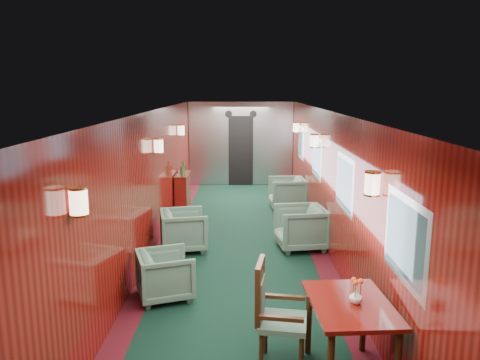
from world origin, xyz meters
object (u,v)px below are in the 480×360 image
at_px(credenza, 183,191).
at_px(armchair_left_near, 165,275).
at_px(dining_table, 350,315).
at_px(side_chair, 273,310).
at_px(armchair_left_far, 184,230).
at_px(armchair_right_near, 300,228).
at_px(armchair_right_far, 287,193).

bearing_deg(credenza, armchair_left_near, -85.75).
bearing_deg(armchair_left_near, dining_table, -150.11).
relative_size(side_chair, credenza, 0.99).
bearing_deg(armchair_left_far, armchair_left_near, 167.18).
bearing_deg(armchair_right_near, credenza, -146.95).
relative_size(credenza, armchair_right_far, 1.37).
relative_size(dining_table, side_chair, 1.00).
height_order(armchair_left_far, armchair_right_near, armchair_right_near).
xyz_separation_m(dining_table, armchair_right_near, (-0.01, 3.75, -0.29)).
bearing_deg(armchair_left_far, dining_table, -163.18).
relative_size(armchair_left_far, armchair_right_near, 0.94).
distance_m(side_chair, armchair_left_far, 3.68).
distance_m(side_chair, armchair_left_near, 2.05).
bearing_deg(dining_table, side_chair, 158.59).
distance_m(credenza, armchair_right_far, 2.42).
bearing_deg(armchair_right_far, armchair_left_far, -39.72).
bearing_deg(armchair_left_far, credenza, -4.88).
relative_size(armchair_right_near, armchair_right_far, 1.03).
xyz_separation_m(credenza, armchair_right_far, (2.42, 0.02, -0.06)).
relative_size(armchair_left_near, armchair_left_far, 0.91).
xyz_separation_m(armchair_left_near, armchair_right_far, (2.07, 4.74, 0.04)).
bearing_deg(dining_table, armchair_left_far, 115.32).
relative_size(dining_table, credenza, 0.99).
relative_size(side_chair, armchair_left_far, 1.41).
bearing_deg(side_chair, armchair_left_far, 119.98).
relative_size(dining_table, armchair_right_near, 1.32).
height_order(dining_table, armchair_right_far, dining_table).
bearing_deg(credenza, dining_table, -69.66).
bearing_deg(armchair_right_far, credenza, -93.54).
xyz_separation_m(side_chair, credenza, (-1.69, 6.26, -0.17)).
xyz_separation_m(side_chair, armchair_right_far, (0.74, 6.28, -0.23)).
xyz_separation_m(credenza, armchair_left_far, (0.37, -2.83, -0.07)).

